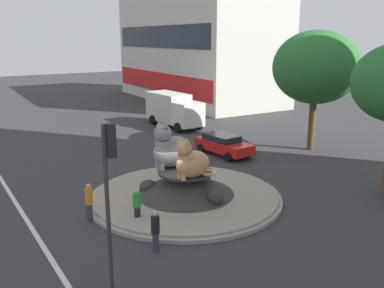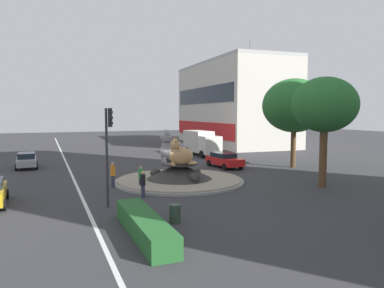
# 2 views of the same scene
# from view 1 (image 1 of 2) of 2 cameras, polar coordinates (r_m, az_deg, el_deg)

# --- Properties ---
(ground_plane) EXTENTS (160.00, 160.00, 0.00)m
(ground_plane) POSITION_cam_1_polar(r_m,az_deg,el_deg) (21.55, -0.94, -7.53)
(ground_plane) COLOR #333335
(lane_centreline) EXTENTS (112.00, 0.20, 0.01)m
(lane_centreline) POSITION_cam_1_polar(r_m,az_deg,el_deg) (18.99, -20.74, -11.68)
(lane_centreline) COLOR silver
(lane_centreline) RESTS_ON ground
(roundabout_island) EXTENTS (9.91, 9.91, 1.50)m
(roundabout_island) POSITION_cam_1_polar(r_m,az_deg,el_deg) (21.34, -0.94, -6.15)
(roundabout_island) COLOR gray
(roundabout_island) RESTS_ON ground
(cat_statue_grey) EXTENTS (1.69, 2.71, 2.60)m
(cat_statue_grey) POSITION_cam_1_polar(r_m,az_deg,el_deg) (21.43, -2.92, -0.76)
(cat_statue_grey) COLOR gray
(cat_statue_grey) RESTS_ON roundabout_island
(cat_statue_calico) EXTENTS (1.34, 2.15, 2.08)m
(cat_statue_calico) POSITION_cam_1_polar(r_m,az_deg,el_deg) (19.86, -0.11, -2.54)
(cat_statue_calico) COLOR tan
(cat_statue_calico) RESTS_ON roundabout_island
(traffic_light_mast) EXTENTS (0.36, 0.46, 5.60)m
(traffic_light_mast) POSITION_cam_1_polar(r_m,az_deg,el_deg) (12.96, -11.31, -4.72)
(traffic_light_mast) COLOR #2D2D33
(traffic_light_mast) RESTS_ON ground
(shophouse_block) EXTENTS (26.01, 12.13, 17.47)m
(shophouse_block) POSITION_cam_1_polar(r_m,az_deg,el_deg) (55.48, 0.57, 13.20)
(shophouse_block) COLOR beige
(shophouse_block) RESTS_ON ground
(second_tree_near_tower) EXTENTS (6.11, 6.11, 8.64)m
(second_tree_near_tower) POSITION_cam_1_polar(r_m,az_deg,el_deg) (31.02, 16.75, 10.08)
(second_tree_near_tower) COLOR brown
(second_tree_near_tower) RESTS_ON ground
(pedestrian_black_shirt) EXTENTS (0.34, 0.34, 1.70)m
(pedestrian_black_shirt) POSITION_cam_1_polar(r_m,az_deg,el_deg) (16.24, -5.08, -11.78)
(pedestrian_black_shirt) COLOR #33384C
(pedestrian_black_shirt) RESTS_ON ground
(pedestrian_green_shirt) EXTENTS (0.38, 0.38, 1.61)m
(pedestrian_green_shirt) POSITION_cam_1_polar(r_m,az_deg,el_deg) (18.76, -7.60, -8.33)
(pedestrian_green_shirt) COLOR black
(pedestrian_green_shirt) RESTS_ON ground
(pedestrian_orange_shirt) EXTENTS (0.35, 0.35, 1.78)m
(pedestrian_orange_shirt) POSITION_cam_1_polar(r_m,az_deg,el_deg) (19.28, -14.02, -7.66)
(pedestrian_orange_shirt) COLOR #33384C
(pedestrian_orange_shirt) RESTS_ON ground
(sedan_on_far_lane) EXTENTS (4.58, 2.31, 1.44)m
(sedan_on_far_lane) POSITION_cam_1_polar(r_m,az_deg,el_deg) (29.26, 4.34, -0.01)
(sedan_on_far_lane) COLOR red
(sedan_on_far_lane) RESTS_ON ground
(delivery_box_truck) EXTENTS (6.77, 2.75, 3.05)m
(delivery_box_truck) POSITION_cam_1_polar(r_m,az_deg,el_deg) (38.52, -2.61, 4.87)
(delivery_box_truck) COLOR silver
(delivery_box_truck) RESTS_ON ground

